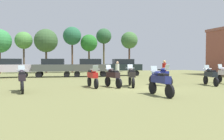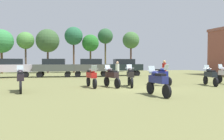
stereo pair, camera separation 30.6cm
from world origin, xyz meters
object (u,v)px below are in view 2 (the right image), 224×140
(motorcycle_5, at_px, (20,79))
(tree_8, at_px, (105,37))
(car_5, at_px, (124,66))
(motorcycle_3, at_px, (112,76))
(person_2, at_px, (164,69))
(tree_9, at_px, (90,43))
(motorcycle_7, at_px, (160,75))
(motorcycle_8, at_px, (91,76))
(car_1, at_px, (10,67))
(tree_3, at_px, (48,41))
(car_3, at_px, (54,66))
(motorcycle_2, at_px, (158,81))
(tree_1, at_px, (131,40))
(car_4, at_px, (91,66))
(motorcycle_4, at_px, (130,76))
(tree_4, at_px, (1,41))
(motorcycle_1, at_px, (210,75))
(tree_2, at_px, (74,36))
(person_1, at_px, (117,69))
(tree_6, at_px, (25,41))

(motorcycle_5, height_order, tree_8, tree_8)
(car_5, xyz_separation_m, tree_8, (0.32, 9.94, 4.56))
(motorcycle_3, bearing_deg, person_2, 13.10)
(tree_8, relative_size, tree_9, 1.21)
(motorcycle_7, bearing_deg, motorcycle_3, -13.76)
(motorcycle_8, height_order, car_1, car_1)
(motorcycle_5, bearing_deg, tree_3, 79.32)
(car_3, distance_m, person_2, 12.32)
(car_5, xyz_separation_m, tree_3, (-8.70, 8.98, 3.56))
(motorcycle_3, bearing_deg, tree_8, 64.05)
(motorcycle_3, bearing_deg, tree_3, 88.22)
(motorcycle_2, distance_m, tree_1, 27.02)
(motorcycle_7, bearing_deg, tree_1, -121.38)
(motorcycle_8, bearing_deg, tree_8, -111.27)
(motorcycle_8, distance_m, tree_8, 22.74)
(car_3, bearing_deg, motorcycle_5, 176.83)
(car_1, distance_m, tree_3, 10.24)
(car_3, height_order, tree_8, tree_8)
(motorcycle_5, bearing_deg, car_4, 55.72)
(motorcycle_4, xyz_separation_m, tree_3, (-5.05, 20.58, 3.99))
(motorcycle_8, height_order, tree_9, tree_9)
(car_3, bearing_deg, tree_8, -32.47)
(person_2, distance_m, tree_4, 24.29)
(motorcycle_1, distance_m, tree_3, 24.33)
(motorcycle_3, relative_size, tree_2, 0.30)
(car_1, distance_m, tree_4, 10.12)
(person_2, height_order, tree_8, tree_8)
(tree_1, height_order, tree_4, tree_1)
(person_1, height_order, tree_3, tree_3)
(car_3, height_order, car_5, same)
(car_4, relative_size, tree_2, 0.65)
(car_5, relative_size, person_2, 2.47)
(car_4, bearing_deg, tree_3, 34.14)
(person_2, distance_m, tree_8, 19.50)
(person_1, distance_m, tree_9, 15.72)
(motorcycle_3, distance_m, car_1, 14.08)
(motorcycle_3, xyz_separation_m, tree_6, (-6.85, 21.06, 3.99))
(person_2, distance_m, tree_3, 20.46)
(car_5, xyz_separation_m, tree_2, (-4.90, 8.94, 4.35))
(car_1, height_order, car_4, same)
(motorcycle_7, relative_size, car_3, 0.49)
(motorcycle_1, xyz_separation_m, tree_4, (-17.11, 21.93, 3.84))
(motorcycle_1, distance_m, motorcycle_3, 7.13)
(motorcycle_7, bearing_deg, tree_6, -79.07)
(motorcycle_8, xyz_separation_m, tree_3, (-2.45, 20.23, 4.01))
(motorcycle_8, height_order, car_3, car_3)
(motorcycle_5, xyz_separation_m, car_1, (-2.17, 12.59, 0.44))
(car_5, bearing_deg, tree_3, 49.87)
(car_4, bearing_deg, person_1, -159.65)
(motorcycle_1, relative_size, motorcycle_8, 0.99)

